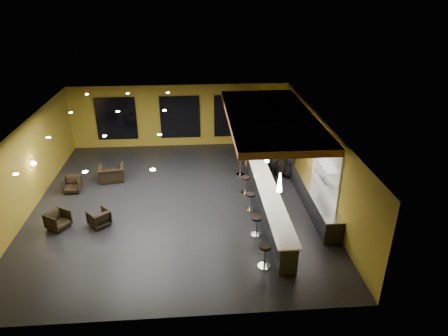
{
  "coord_description": "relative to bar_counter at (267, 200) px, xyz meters",
  "views": [
    {
      "loc": [
        0.82,
        -14.96,
        8.67
      ],
      "look_at": [
        2.0,
        0.5,
        1.3
      ],
      "focal_mm": 32.0,
      "sensor_mm": 36.0,
      "label": 1
    }
  ],
  "objects": [
    {
      "name": "prep_counter",
      "position": [
        2.0,
        0.5,
        -0.07
      ],
      "size": [
        0.7,
        6.0,
        0.86
      ],
      "primitive_type": "cube",
      "color": "black",
      "rests_on": "floor"
    },
    {
      "name": "tile_backsplash",
      "position": [
        2.31,
        0.0,
        1.5
      ],
      "size": [
        0.06,
        3.2,
        2.4
      ],
      "primitive_type": "cube",
      "color": "white",
      "rests_on": "wall_right"
    },
    {
      "name": "wood_soffit",
      "position": [
        0.35,
        2.0,
        2.86
      ],
      "size": [
        3.6,
        8.0,
        0.28
      ],
      "primitive_type": "cube",
      "color": "brown",
      "rests_on": "ceiling"
    },
    {
      "name": "window_left",
      "position": [
        -7.15,
        7.44,
        1.2
      ],
      "size": [
        2.2,
        0.06,
        2.4
      ],
      "primitive_type": "cube",
      "color": "black",
      "rests_on": "wall_back"
    },
    {
      "name": "armchair_b",
      "position": [
        -6.65,
        -0.57,
        -0.17
      ],
      "size": [
        1.0,
        1.0,
        0.66
      ],
      "primitive_type": "imported",
      "rotation": [
        0.0,
        0.0,
        3.87
      ],
      "color": "black",
      "rests_on": "floor"
    },
    {
      "name": "window_right",
      "position": [
        -0.65,
        7.44,
        1.2
      ],
      "size": [
        2.2,
        0.06,
        2.4
      ],
      "primitive_type": "cube",
      "color": "black",
      "rests_on": "wall_back"
    },
    {
      "name": "floor",
      "position": [
        -3.65,
        1.0,
        -0.55
      ],
      "size": [
        12.0,
        13.0,
        0.1
      ],
      "primitive_type": "cube",
      "color": "black",
      "rests_on": "ground"
    },
    {
      "name": "armchair_d",
      "position": [
        -6.83,
        3.25,
        -0.12
      ],
      "size": [
        1.3,
        1.17,
        0.76
      ],
      "primitive_type": "imported",
      "rotation": [
        0.0,
        0.0,
        3.29
      ],
      "color": "black",
      "rests_on": "floor"
    },
    {
      "name": "wall_left",
      "position": [
        -9.7,
        1.0,
        1.25
      ],
      "size": [
        0.1,
        13.0,
        3.5
      ],
      "primitive_type": "cube",
      "color": "olive",
      "rests_on": "floor"
    },
    {
      "name": "armchair_a",
      "position": [
        -8.18,
        -0.62,
        -0.16
      ],
      "size": [
        1.03,
        1.03,
        0.69
      ],
      "primitive_type": "imported",
      "rotation": [
        0.0,
        0.0,
        1.0
      ],
      "color": "black",
      "rests_on": "floor"
    },
    {
      "name": "bar_stool_3",
      "position": [
        -0.7,
        1.56,
        0.01
      ],
      "size": [
        0.4,
        0.4,
        0.8
      ],
      "rotation": [
        0.0,
        0.0,
        -0.44
      ],
      "color": "silver",
      "rests_on": "floor"
    },
    {
      "name": "wall_shelf_lower",
      "position": [
        2.17,
        -0.2,
        1.1
      ],
      "size": [
        0.3,
        1.5,
        0.03
      ],
      "primitive_type": "cube",
      "color": "silver",
      "rests_on": "wall_right"
    },
    {
      "name": "bar_stool_4",
      "position": [
        -0.71,
        3.41,
        -0.0
      ],
      "size": [
        0.39,
        0.39,
        0.78
      ],
      "rotation": [
        0.0,
        0.0,
        0.3
      ],
      "color": "silver",
      "rests_on": "floor"
    },
    {
      "name": "staff_a",
      "position": [
        0.77,
        2.81,
        0.42
      ],
      "size": [
        0.71,
        0.51,
        1.84
      ],
      "primitive_type": "imported",
      "rotation": [
        0.0,
        0.0,
        -0.1
      ],
      "color": "black",
      "rests_on": "floor"
    },
    {
      "name": "pendant_1",
      "position": [
        0.0,
        0.5,
        1.85
      ],
      "size": [
        0.2,
        0.2,
        0.7
      ],
      "primitive_type": "cone",
      "color": "white",
      "rests_on": "wood_soffit"
    },
    {
      "name": "ceiling",
      "position": [
        -3.65,
        1.0,
        3.05
      ],
      "size": [
        12.0,
        13.0,
        0.1
      ],
      "primitive_type": "cube",
      "color": "black"
    },
    {
      "name": "bar_stool_1",
      "position": [
        -0.69,
        -1.67,
        -0.01
      ],
      "size": [
        0.38,
        0.38,
        0.76
      ],
      "rotation": [
        0.0,
        0.0,
        0.03
      ],
      "color": "silver",
      "rests_on": "floor"
    },
    {
      "name": "wall_sconce",
      "position": [
        -9.53,
        1.5,
        1.3
      ],
      "size": [
        0.22,
        0.22,
        0.22
      ],
      "primitive_type": "sphere",
      "color": "#FFE5B2",
      "rests_on": "wall_left"
    },
    {
      "name": "wall_front",
      "position": [
        -3.65,
        -5.55,
        1.25
      ],
      "size": [
        12.0,
        0.1,
        3.5
      ],
      "primitive_type": "cube",
      "color": "olive",
      "rests_on": "floor"
    },
    {
      "name": "pendant_2",
      "position": [
        0.0,
        3.0,
        1.85
      ],
      "size": [
        0.2,
        0.2,
        0.7
      ],
      "primitive_type": "cone",
      "color": "white",
      "rests_on": "wood_soffit"
    },
    {
      "name": "pendant_0",
      "position": [
        0.0,
        -2.0,
        1.85
      ],
      "size": [
        0.2,
        0.2,
        0.7
      ],
      "primitive_type": "cone",
      "color": "white",
      "rests_on": "wood_soffit"
    },
    {
      "name": "staff_c",
      "position": [
        1.6,
        2.96,
        0.29
      ],
      "size": [
        0.87,
        0.67,
        1.58
      ],
      "primitive_type": "imported",
      "rotation": [
        0.0,
        0.0,
        0.23
      ],
      "color": "black",
      "rests_on": "floor"
    },
    {
      "name": "column",
      "position": [
        0.0,
        4.6,
        1.25
      ],
      "size": [
        0.6,
        0.6,
        3.5
      ],
      "primitive_type": "cube",
      "color": "#A67325",
      "rests_on": "floor"
    },
    {
      "name": "bar_stool_0",
      "position": [
        -0.69,
        -3.5,
        0.04
      ],
      "size": [
        0.43,
        0.43,
        0.85
      ],
      "rotation": [
        0.0,
        0.0,
        0.18
      ],
      "color": "silver",
      "rests_on": "floor"
    },
    {
      "name": "bar_top",
      "position": [
        0.0,
        0.0,
        0.52
      ],
      "size": [
        0.78,
        8.1,
        0.05
      ],
      "primitive_type": "cube",
      "color": "white",
      "rests_on": "bar_counter"
    },
    {
      "name": "staff_b",
      "position": [
        0.94,
        3.09,
        0.38
      ],
      "size": [
        0.91,
        0.74,
        1.76
      ],
      "primitive_type": "imported",
      "rotation": [
        0.0,
        0.0,
        0.09
      ],
      "color": "black",
      "rests_on": "floor"
    },
    {
      "name": "bar_stool_2",
      "position": [
        -0.67,
        0.12,
        -0.01
      ],
      "size": [
        0.39,
        0.39,
        0.76
      ],
      "rotation": [
        0.0,
        0.0,
        0.09
      ],
      "color": "silver",
      "rests_on": "floor"
    },
    {
      "name": "armchair_c",
      "position": [
        -8.42,
        2.32,
        -0.15
      ],
      "size": [
        0.77,
        0.79,
        0.7
      ],
      "primitive_type": "imported",
      "rotation": [
        0.0,
        0.0,
        0.03
      ],
      "color": "black",
      "rests_on": "floor"
    },
    {
      "name": "bar_counter",
      "position": [
        0.0,
        0.0,
        0.0
      ],
      "size": [
        0.6,
        8.0,
        1.0
      ],
      "primitive_type": "cube",
      "color": "black",
      "rests_on": "floor"
    },
    {
      "name": "wall_right",
      "position": [
        2.4,
        1.0,
        1.25
      ],
      "size": [
        0.1,
        13.0,
        3.5
      ],
      "primitive_type": "cube",
      "color": "olive",
      "rests_on": "floor"
    },
    {
      "name": "window_center",
      "position": [
        -3.65,
        7.44,
        1.2
      ],
      "size": [
        2.2,
        0.06,
        2.4
      ],
      "primitive_type": "cube",
      "color": "black",
      "rests_on": "wall_back"
    },
    {
      "name": "wall_back",
      "position": [
        -3.65,
        7.55,
        1.25
      ],
      "size": [
        12.0,
        0.1,
        3.5
      ],
      "primitive_type": "cube",
      "color": "olive",
      "rests_on": "floor"
    },
    {
      "name": "prep_top",
      "position": [
        2.0,
        0.5,
        0.39
      ],
      "size": [
        0.72,
        6.0,
        0.03
      ],
      "primitive_type": "cube",
      "color": "silver",
      "rests_on": "prep_counter"
    },
    {
      "name": "wall_shelf_upper",
      "position": [
        2.17,
        -0.2,
        1.55
      ],
      "size": [
        0.3,
        1.5,
        0.03
      ],
      "primitive_type": "cube",
      "color": "silver",
      "rests_on": "wall_right"
    }
  ]
}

